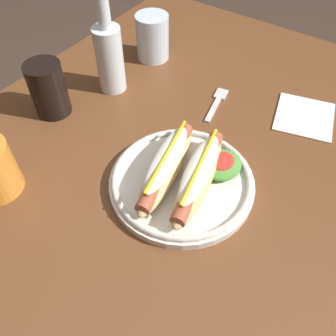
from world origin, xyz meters
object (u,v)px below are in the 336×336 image
water_cup (152,37)px  napkin (304,117)px  soda_cup (48,89)px  hot_dog_plate (184,176)px  glass_bottle (109,55)px  fork (217,102)px

water_cup → napkin: size_ratio=0.85×
soda_cup → hot_dog_plate: bearing=-92.5°
soda_cup → glass_bottle: glass_bottle is taller
hot_dog_plate → fork: (0.24, 0.06, -0.02)m
hot_dog_plate → napkin: 0.33m
hot_dog_plate → glass_bottle: size_ratio=1.14×
glass_bottle → hot_dog_plate: bearing=-117.5°
glass_bottle → water_cup: bearing=-0.7°
water_cup → fork: bearing=-107.0°
hot_dog_plate → fork: hot_dog_plate is taller
water_cup → napkin: water_cup is taller
glass_bottle → fork: bearing=-69.3°
fork → glass_bottle: 0.26m
fork → soda_cup: 0.37m
water_cup → glass_bottle: glass_bottle is taller
hot_dog_plate → napkin: hot_dog_plate is taller
water_cup → glass_bottle: size_ratio=0.48×
soda_cup → napkin: (0.29, -0.46, -0.06)m
water_cup → napkin: bearing=-90.7°
water_cup → glass_bottle: (-0.16, 0.00, 0.03)m
fork → glass_bottle: bearing=98.9°
hot_dog_plate → soda_cup: bearing=87.5°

